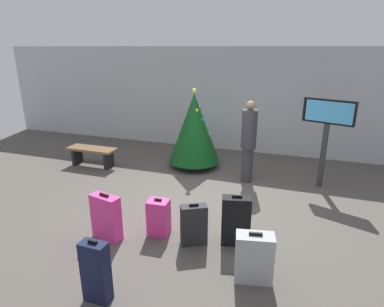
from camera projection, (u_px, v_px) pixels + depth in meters
ground_plane at (202, 200)px, 6.52m from camera, size 16.00×16.00×0.00m
back_wall at (240, 100)px, 9.26m from camera, size 16.00×0.20×2.96m
holiday_tree at (194, 128)px, 8.01m from camera, size 1.28×1.28×2.00m
flight_info_kiosk at (327, 125)px, 6.73m from camera, size 1.02×0.42×1.92m
waiting_bench at (92, 153)px, 8.29m from camera, size 1.28×0.44×0.48m
traveller_0 at (249, 140)px, 7.14m from camera, size 0.44×0.44×1.85m
suitcase_0 at (254, 258)px, 4.20m from camera, size 0.53×0.35×0.71m
suitcase_1 at (106, 217)px, 5.12m from camera, size 0.53×0.30×0.78m
suitcase_2 at (96, 272)px, 3.83m from camera, size 0.33×0.18×0.84m
suitcase_3 at (236, 221)px, 4.96m from camera, size 0.48×0.31×0.83m
suitcase_4 at (194, 225)px, 4.98m from camera, size 0.44×0.35×0.69m
suitcase_5 at (159, 217)px, 5.26m from camera, size 0.36×0.29×0.64m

